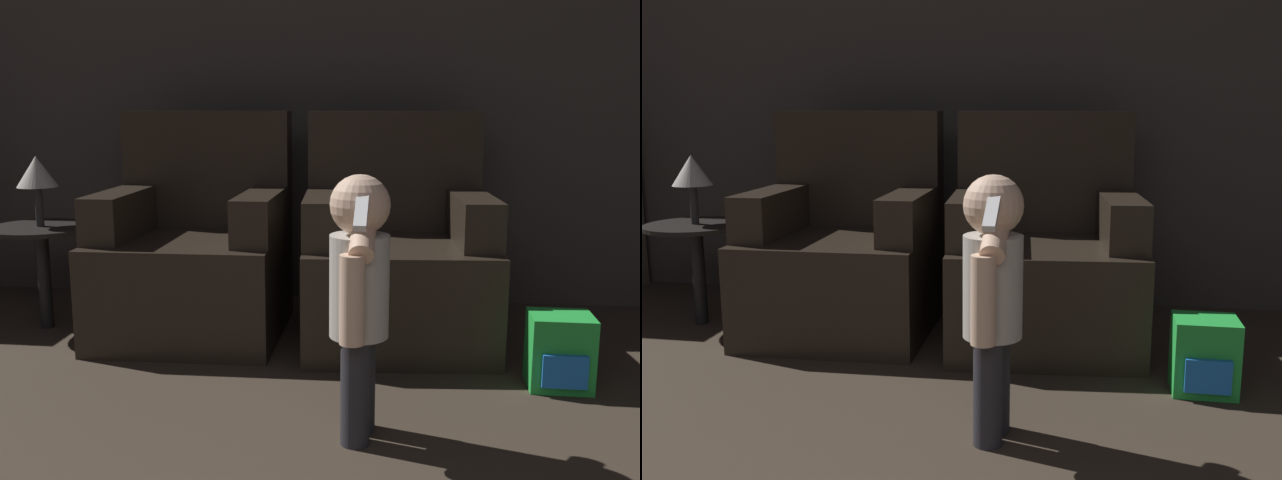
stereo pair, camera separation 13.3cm
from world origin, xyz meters
TOP-DOWN VIEW (x-y plane):
  - wall_back at (0.00, 4.50)m, footprint 8.40×0.05m
  - armchair_left at (-0.72, 3.83)m, footprint 0.81×0.80m
  - armchair_right at (0.18, 3.83)m, footprint 0.86×0.84m
  - person_toddler at (0.09, 2.83)m, footprint 0.18×0.33m
  - toy_backpack at (0.80, 3.33)m, footprint 0.22×0.21m
  - side_table at (-1.43, 3.78)m, footprint 0.47×0.47m
  - lamp at (-1.43, 3.78)m, footprint 0.18×0.18m

SIDE VIEW (x-z plane):
  - toy_backpack at x=0.80m, z-range 0.00..0.27m
  - armchair_left at x=-0.72m, z-range -0.15..0.85m
  - armchair_right at x=0.18m, z-range -0.15..0.85m
  - side_table at x=-1.43m, z-range 0.16..0.64m
  - person_toddler at x=0.09m, z-range 0.07..0.90m
  - lamp at x=-1.43m, z-range 0.56..0.88m
  - wall_back at x=0.00m, z-range 0.00..2.60m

